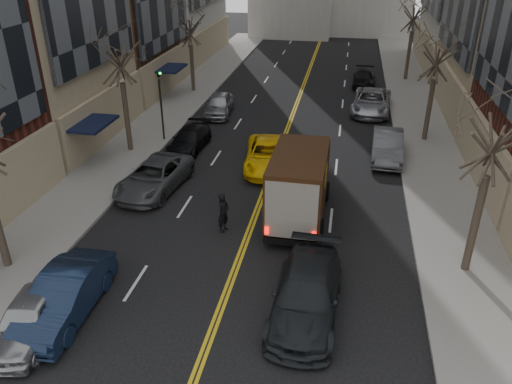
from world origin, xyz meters
TOP-DOWN VIEW (x-y plane):
  - sidewalk_left at (-9.00, 27.00)m, footprint 4.00×66.00m
  - sidewalk_right at (9.00, 27.00)m, footprint 4.00×66.00m
  - tree_lf_mid at (-8.80, 20.00)m, footprint 3.20×3.20m
  - tree_lf_far at (-8.80, 33.00)m, footprint 3.20×3.20m
  - tree_rt_near at (8.80, 11.00)m, footprint 3.20×3.20m
  - tree_rt_mid at (8.80, 25.00)m, footprint 3.20×3.20m
  - tree_rt_far at (8.80, 40.00)m, footprint 3.20×3.20m
  - traffic_signal at (-7.39, 22.00)m, footprint 0.29×0.26m
  - ups_truck at (1.99, 14.01)m, footprint 2.60×6.19m
  - observer_sedan at (2.95, 7.50)m, footprint 2.45×5.58m
  - taxi at (-0.30, 19.26)m, footprint 3.09×5.59m
  - pedestrian at (-1.12, 12.21)m, footprint 0.63×0.77m
  - parked_lf_a at (-5.73, 4.88)m, footprint 2.12×4.31m
  - parked_lf_b at (-5.10, 5.94)m, footprint 1.79×4.86m
  - parked_lf_c at (-5.53, 15.48)m, footprint 3.06×5.56m
  - parked_lf_d at (-5.40, 21.03)m, footprint 1.94×4.46m
  - parked_lf_e at (-5.25, 27.73)m, footprint 2.15×4.54m
  - parked_rt_a at (6.30, 21.71)m, footprint 1.92×4.93m
  - parked_rt_b at (5.57, 30.31)m, footprint 3.14×5.97m
  - parked_rt_c at (5.10, 37.43)m, footprint 1.97×4.59m

SIDE VIEW (x-z plane):
  - sidewalk_left at x=-9.00m, z-range 0.00..0.15m
  - sidewalk_right at x=9.00m, z-range 0.00..0.15m
  - parked_lf_d at x=-5.40m, z-range 0.00..1.28m
  - parked_rt_c at x=5.10m, z-range 0.00..1.32m
  - parked_lf_a at x=-5.73m, z-range 0.00..1.41m
  - parked_lf_c at x=-5.53m, z-range 0.00..1.48m
  - taxi at x=-0.30m, z-range 0.00..1.48m
  - parked_lf_e at x=-5.25m, z-range 0.00..1.50m
  - parked_lf_b at x=-5.10m, z-range 0.00..1.59m
  - observer_sedan at x=2.95m, z-range 0.00..1.60m
  - parked_rt_b at x=5.57m, z-range 0.00..1.60m
  - parked_rt_a at x=6.30m, z-range 0.00..1.60m
  - pedestrian at x=-1.12m, z-range 0.00..1.83m
  - ups_truck at x=1.99m, z-range 0.01..3.38m
  - traffic_signal at x=-7.39m, z-range 0.47..5.17m
  - tree_lf_far at x=-8.80m, z-range 1.97..10.08m
  - tree_rt_mid at x=8.80m, z-range 2.01..10.33m
  - tree_rt_near at x=8.80m, z-range 2.10..10.81m
  - tree_lf_mid at x=-8.80m, z-range 2.14..11.05m
  - tree_rt_far at x=8.80m, z-range 2.19..11.29m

